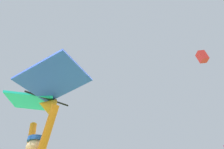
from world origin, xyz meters
name	(u,v)px	position (x,y,z in m)	size (l,w,h in m)	color
held_stunt_kite	(43,95)	(0.17, 0.21, 2.19)	(1.66, 1.05, 0.39)	black
distant_kite_red_high_right	(202,57)	(0.66, 17.23, 15.15)	(1.27, 1.21, 1.39)	red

